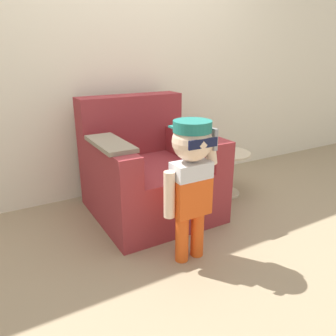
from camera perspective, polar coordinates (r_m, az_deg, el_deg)
ground_plane at (r=2.83m, az=-1.49°, el=-7.10°), size 10.00×10.00×0.00m
wall_back at (r=3.08m, az=-7.49°, el=19.92°), size 10.00×0.05×2.60m
armchair at (r=2.70m, az=-3.59°, el=-0.72°), size 0.92×0.95×0.93m
person_child at (r=1.95m, az=4.03°, el=-0.45°), size 0.37×0.28×0.90m
side_table at (r=3.08m, az=10.08°, el=-0.11°), size 0.43×0.43×0.41m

